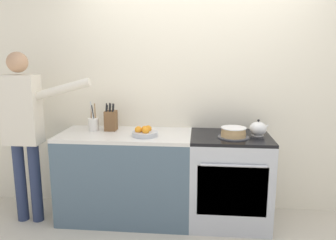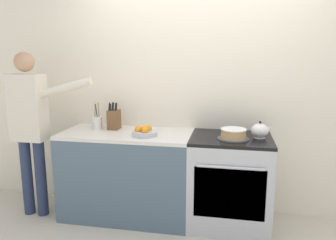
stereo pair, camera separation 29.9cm
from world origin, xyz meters
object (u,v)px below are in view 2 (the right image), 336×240
(utensil_crock, at_px, (97,122))
(fruit_bowl, at_px, (144,132))
(tea_kettle, at_px, (260,131))
(knife_block, at_px, (114,119))
(layer_cake, at_px, (233,134))
(person_baker, at_px, (30,120))
(stove_range, at_px, (229,181))

(utensil_crock, distance_m, fruit_bowl, 0.60)
(tea_kettle, relative_size, knife_block, 0.68)
(utensil_crock, bearing_deg, tea_kettle, -2.08)
(tea_kettle, bearing_deg, knife_block, 176.50)
(tea_kettle, distance_m, knife_block, 1.49)
(layer_cake, bearing_deg, tea_kettle, 22.17)
(tea_kettle, relative_size, utensil_crock, 0.64)
(utensil_crock, height_order, person_baker, person_baker)
(stove_range, height_order, person_baker, person_baker)
(stove_range, bearing_deg, layer_cake, -75.11)
(utensil_crock, bearing_deg, fruit_bowl, -18.47)
(stove_range, xyz_separation_m, utensil_crock, (-1.40, 0.09, 0.52))
(tea_kettle, height_order, fruit_bowl, tea_kettle)
(utensil_crock, bearing_deg, layer_cake, -6.48)
(stove_range, height_order, layer_cake, layer_cake)
(utensil_crock, height_order, fruit_bowl, utensil_crock)
(tea_kettle, bearing_deg, person_baker, -174.89)
(knife_block, bearing_deg, layer_cake, -8.78)
(utensil_crock, bearing_deg, stove_range, -3.76)
(knife_block, xyz_separation_m, person_baker, (-0.79, -0.29, 0.02))
(stove_range, bearing_deg, knife_block, 174.28)
(layer_cake, xyz_separation_m, fruit_bowl, (-0.85, -0.03, -0.01))
(layer_cake, height_order, utensil_crock, utensil_crock)
(utensil_crock, relative_size, fruit_bowl, 1.23)
(knife_block, bearing_deg, utensil_crock, -170.28)
(tea_kettle, relative_size, person_baker, 0.12)
(layer_cake, xyz_separation_m, utensil_crock, (-1.41, 0.16, 0.03))
(fruit_bowl, bearing_deg, layer_cake, 1.94)
(stove_range, xyz_separation_m, layer_cake, (0.02, -0.07, 0.49))
(knife_block, relative_size, utensil_crock, 0.95)
(person_baker, bearing_deg, layer_cake, 6.75)
(fruit_bowl, bearing_deg, utensil_crock, 161.53)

